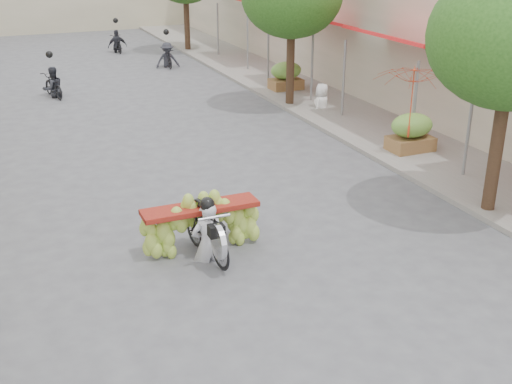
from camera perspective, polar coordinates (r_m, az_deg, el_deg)
name	(u,v)px	position (r m, az deg, el deg)	size (l,w,h in m)	color
sidewalk_right	(316,94)	(24.40, 5.40, 8.65)	(4.00, 60.00, 0.12)	gray
shophouse_row_right	(451,10)	(25.83, 16.93, 15.21)	(9.77, 40.00, 6.00)	#C0B59F
produce_crate_mid	(412,129)	(18.10, 13.66, 5.43)	(1.20, 0.88, 1.16)	brown
produce_crate_far	(286,74)	(24.77, 2.69, 10.48)	(1.20, 0.88, 1.16)	brown
banana_motorbike	(204,221)	(12.07, -4.60, -2.59)	(2.24, 1.92, 2.11)	black
market_umbrella	(416,66)	(17.12, 14.04, 10.85)	(2.20, 2.20, 1.93)	red
pedestrian	(322,84)	(22.19, 5.93, 9.57)	(0.93, 0.84, 1.62)	white
bg_motorbike_a	(52,77)	(25.09, -17.69, 9.72)	(0.91, 1.62, 1.95)	black
bg_motorbike_b	(167,48)	(29.62, -7.92, 12.57)	(1.07, 1.51, 1.95)	black
bg_motorbike_c	(117,36)	(33.92, -12.28, 13.41)	(0.97, 1.46, 1.95)	black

